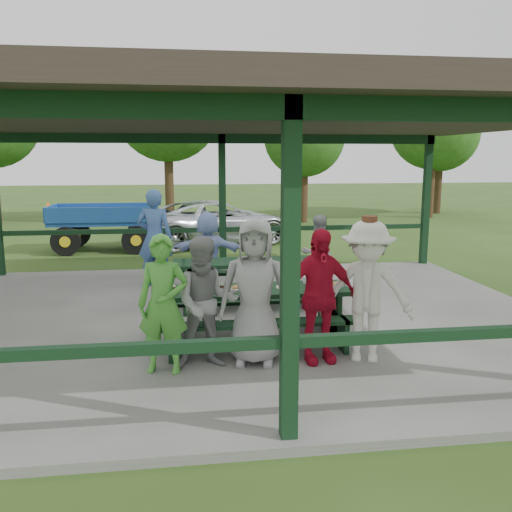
{
  "coord_description": "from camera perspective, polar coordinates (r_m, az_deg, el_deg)",
  "views": [
    {
      "loc": [
        -0.92,
        -8.28,
        2.6
      ],
      "look_at": [
        0.19,
        -0.3,
        1.13
      ],
      "focal_mm": 38.0,
      "sensor_mm": 36.0,
      "label": 1
    }
  ],
  "objects": [
    {
      "name": "ground",
      "position": [
        8.72,
        -1.51,
        -7.0
      ],
      "size": [
        90.0,
        90.0,
        0.0
      ],
      "primitive_type": "plane",
      "color": "#2D4A17",
      "rests_on": "ground"
    },
    {
      "name": "concrete_slab",
      "position": [
        8.71,
        -1.52,
        -6.69
      ],
      "size": [
        10.0,
        8.0,
        0.1
      ],
      "primitive_type": "cube",
      "color": "#63635E",
      "rests_on": "ground"
    },
    {
      "name": "pavilion_structure",
      "position": [
        8.35,
        -1.62,
        14.24
      ],
      "size": [
        10.6,
        8.6,
        3.24
      ],
      "color": "black",
      "rests_on": "concrete_slab"
    },
    {
      "name": "picnic_table_near",
      "position": [
        7.42,
        -0.26,
        -5.5
      ],
      "size": [
        2.59,
        1.39,
        0.75
      ],
      "color": "black",
      "rests_on": "concrete_slab"
    },
    {
      "name": "picnic_table_far",
      "position": [
        9.37,
        -0.51,
        -2.12
      ],
      "size": [
        2.67,
        1.39,
        0.75
      ],
      "color": "black",
      "rests_on": "concrete_slab"
    },
    {
      "name": "table_setting",
      "position": [
        7.39,
        0.22,
        -3.1
      ],
      "size": [
        2.43,
        0.45,
        0.1
      ],
      "color": "white",
      "rests_on": "picnic_table_near"
    },
    {
      "name": "contestant_green",
      "position": [
        6.4,
        -9.75,
        -5.04
      ],
      "size": [
        0.67,
        0.51,
        1.64
      ],
      "primitive_type": "imported",
      "rotation": [
        0.0,
        0.0,
        -0.21
      ],
      "color": "green",
      "rests_on": "concrete_slab"
    },
    {
      "name": "contestant_grey_left",
      "position": [
        6.49,
        -5.26,
        -4.93
      ],
      "size": [
        0.8,
        0.64,
        1.59
      ],
      "primitive_type": "imported",
      "rotation": [
        0.0,
        0.0,
        0.04
      ],
      "color": "gray",
      "rests_on": "concrete_slab"
    },
    {
      "name": "contestant_grey_mid",
      "position": [
        6.57,
        -0.12,
        -3.8
      ],
      "size": [
        0.97,
        0.72,
        1.79
      ],
      "primitive_type": "imported",
      "rotation": [
        0.0,
        0.0,
        -0.19
      ],
      "color": "gray",
      "rests_on": "concrete_slab"
    },
    {
      "name": "contestant_red",
      "position": [
        6.68,
        6.56,
        -4.2
      ],
      "size": [
        1.02,
        0.52,
        1.66
      ],
      "primitive_type": "imported",
      "rotation": [
        0.0,
        0.0,
        0.12
      ],
      "color": "#B30F27",
      "rests_on": "concrete_slab"
    },
    {
      "name": "contestant_white_fedora",
      "position": [
        6.79,
        11.59,
        -3.66
      ],
      "size": [
        1.29,
        0.99,
        1.81
      ],
      "rotation": [
        0.0,
        0.0,
        -0.33
      ],
      "color": "silver",
      "rests_on": "concrete_slab"
    },
    {
      "name": "spectator_lblue",
      "position": [
        10.18,
        -5.04,
        0.47
      ],
      "size": [
        1.48,
        0.78,
        1.52
      ],
      "primitive_type": "imported",
      "rotation": [
        0.0,
        0.0,
        2.9
      ],
      "color": "#99B4ED",
      "rests_on": "concrete_slab"
    },
    {
      "name": "spectator_blue",
      "position": [
        10.75,
        -10.6,
        1.9
      ],
      "size": [
        0.78,
        0.59,
        1.91
      ],
      "primitive_type": "imported",
      "rotation": [
        0.0,
        0.0,
        2.93
      ],
      "color": "#3B5E9A",
      "rests_on": "concrete_slab"
    },
    {
      "name": "spectator_grey",
      "position": [
        10.38,
        6.48,
        0.39
      ],
      "size": [
        0.84,
        0.74,
        1.44
      ],
      "primitive_type": "imported",
      "rotation": [
        0.0,
        0.0,
        3.47
      ],
      "color": "gray",
      "rests_on": "concrete_slab"
    },
    {
      "name": "pickup_truck",
      "position": [
        16.46,
        -4.21,
        3.57
      ],
      "size": [
        5.25,
        3.67,
        1.33
      ],
      "primitive_type": "imported",
      "rotation": [
        0.0,
        0.0,
        1.91
      ],
      "color": "silver",
      "rests_on": "ground"
    },
    {
      "name": "farm_trailer",
      "position": [
        15.86,
        -15.61,
        3.04
      ],
      "size": [
        3.97,
        1.78,
        1.39
      ],
      "rotation": [
        0.0,
        0.0,
        -0.01
      ],
      "color": "navy",
      "rests_on": "ground"
    },
    {
      "name": "tree_left",
      "position": [
        22.63,
        -9.34,
        15.09
      ],
      "size": [
        4.27,
        4.27,
        6.67
      ],
      "color": "#331E14",
      "rests_on": "ground"
    },
    {
      "name": "tree_mid",
      "position": [
        22.0,
        5.09,
        12.41
      ],
      "size": [
        3.22,
        3.22,
        5.03
      ],
      "color": "#331E14",
      "rests_on": "ground"
    },
    {
      "name": "tree_right",
      "position": [
        24.85,
        18.2,
        12.86
      ],
      "size": [
        3.69,
        3.69,
        5.77
      ],
      "color": "#331E14",
      "rests_on": "ground"
    },
    {
      "name": "tree_far_right",
      "position": [
        26.91,
        18.89,
        12.06
      ],
      "size": [
        3.46,
        3.46,
        5.4
      ],
      "color": "#331E14",
      "rests_on": "ground"
    }
  ]
}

